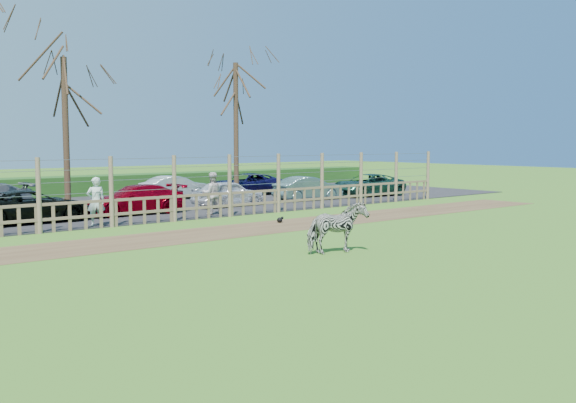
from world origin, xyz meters
TOP-DOWN VIEW (x-y plane):
  - ground at (0.00, 0.00)m, footprint 120.00×120.00m
  - dirt_strip at (0.00, 4.50)m, footprint 34.00×2.80m
  - asphalt at (0.00, 14.50)m, footprint 44.00×13.00m
  - hedge at (0.00, 21.50)m, footprint 46.00×2.00m
  - fence at (0.00, 8.00)m, footprint 30.16×0.16m
  - tree_mid at (-2.00, 13.50)m, footprint 4.80×4.80m
  - tree_right at (7.00, 14.00)m, footprint 4.80×4.80m
  - zebra at (-0.07, -0.87)m, footprint 1.76×1.04m
  - visitor_a at (-2.88, 8.47)m, footprint 0.71×0.56m
  - visitor_b at (2.20, 8.83)m, footprint 1.01×0.89m
  - crow at (2.84, 5.21)m, footprint 0.28×0.20m
  - car_2 at (-4.37, 10.84)m, footprint 4.39×2.16m
  - car_3 at (-0.20, 10.93)m, footprint 4.18×1.80m
  - car_4 at (4.58, 11.19)m, footprint 3.61×1.64m
  - car_5 at (9.49, 11.23)m, footprint 3.73×1.54m
  - car_6 at (13.61, 11.00)m, footprint 4.47×2.35m
  - car_11 at (4.61, 16.10)m, footprint 3.64×1.27m
  - car_12 at (8.90, 15.79)m, footprint 4.37×2.10m

SIDE VIEW (x-z plane):
  - ground at x=0.00m, z-range 0.00..0.00m
  - dirt_strip at x=0.00m, z-range 0.00..0.01m
  - asphalt at x=0.00m, z-range 0.00..0.04m
  - crow at x=2.84m, z-range 0.00..0.22m
  - hedge at x=0.00m, z-range 0.00..1.10m
  - car_2 at x=-4.37m, z-range 0.04..1.24m
  - car_3 at x=-0.20m, z-range 0.04..1.24m
  - car_4 at x=4.58m, z-range 0.04..1.24m
  - car_5 at x=9.49m, z-range 0.04..1.24m
  - car_6 at x=13.61m, z-range 0.04..1.24m
  - car_11 at x=4.61m, z-range 0.04..1.24m
  - car_12 at x=8.90m, z-range 0.04..1.24m
  - zebra at x=-0.07m, z-range 0.00..1.39m
  - fence at x=0.00m, z-range -0.45..2.05m
  - visitor_a at x=-2.88m, z-range 0.04..1.76m
  - visitor_b at x=2.20m, z-range 0.04..1.76m
  - tree_mid at x=-2.00m, z-range 1.45..8.28m
  - tree_right at x=7.00m, z-range 1.57..8.92m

